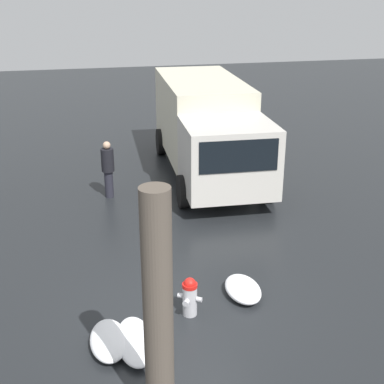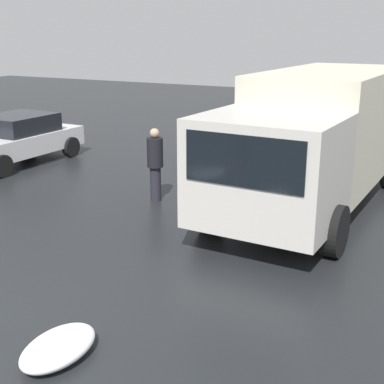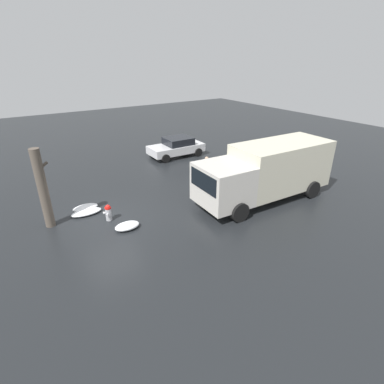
# 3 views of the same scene
# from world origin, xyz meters

# --- Properties ---
(ground_plane) EXTENTS (60.00, 60.00, 0.00)m
(ground_plane) POSITION_xyz_m (0.00, 0.00, 0.00)
(ground_plane) COLOR black
(fire_hydrant) EXTENTS (0.39, 0.44, 0.77)m
(fire_hydrant) POSITION_xyz_m (-0.00, 0.00, 0.39)
(fire_hydrant) COLOR #B7B7BC
(fire_hydrant) RESTS_ON ground_plane
(tree_trunk) EXTENTS (0.61, 0.40, 3.49)m
(tree_trunk) POSITION_xyz_m (-2.30, 0.93, 1.75)
(tree_trunk) COLOR brown
(tree_trunk) RESTS_ON ground_plane
(delivery_truck) EXTENTS (7.37, 2.87, 2.84)m
(delivery_truck) POSITION_xyz_m (7.53, -2.20, 1.55)
(delivery_truck) COLOR beige
(delivery_truck) RESTS_ON ground_plane
(pedestrian) EXTENTS (0.36, 0.36, 1.64)m
(pedestrian) POSITION_xyz_m (6.11, 1.00, 0.89)
(pedestrian) COLOR #23232D
(pedestrian) RESTS_ON ground_plane
(parked_car) EXTENTS (3.98, 2.05, 1.36)m
(parked_car) POSITION_xyz_m (7.34, 6.45, 0.70)
(parked_car) COLOR silver
(parked_car) RESTS_ON ground_plane
(snow_pile_by_hydrant) EXTENTS (1.07, 0.67, 0.27)m
(snow_pile_by_hydrant) POSITION_xyz_m (0.40, -1.15, 0.14)
(snow_pile_by_hydrant) COLOR white
(snow_pile_by_hydrant) RESTS_ON ground_plane
(snow_pile_curbside) EXTENTS (1.17, 0.63, 0.27)m
(snow_pile_curbside) POSITION_xyz_m (-0.63, 1.54, 0.13)
(snow_pile_curbside) COLOR white
(snow_pile_curbside) RESTS_ON ground_plane
(snow_pile_by_tree) EXTENTS (1.39, 0.63, 0.21)m
(snow_pile_by_tree) POSITION_xyz_m (-0.71, 1.10, 0.11)
(snow_pile_by_tree) COLOR white
(snow_pile_by_tree) RESTS_ON ground_plane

